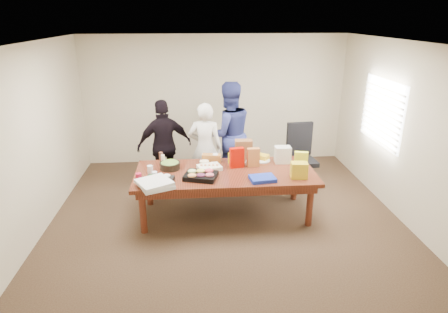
{
  "coord_description": "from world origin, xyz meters",
  "views": [
    {
      "loc": [
        -0.47,
        -5.46,
        3.05
      ],
      "look_at": [
        -0.01,
        0.1,
        0.96
      ],
      "focal_mm": 30.46,
      "sensor_mm": 36.0,
      "label": 1
    }
  ],
  "objects": [
    {
      "name": "grocery_bag_yellow",
      "position": [
        1.08,
        -0.33,
        0.87
      ],
      "size": [
        0.25,
        0.19,
        0.24
      ],
      "primitive_type": "cube",
      "rotation": [
        0.0,
        0.0,
        -0.08
      ],
      "color": "gold",
      "rests_on": "conference_table"
    },
    {
      "name": "wall_front",
      "position": [
        0.0,
        -2.5,
        1.35
      ],
      "size": [
        5.5,
        0.04,
        2.7
      ],
      "primitive_type": "cube",
      "color": "beige",
      "rests_on": "floor"
    },
    {
      "name": "veggie_tray",
      "position": [
        -1.0,
        -0.33,
        0.78
      ],
      "size": [
        0.47,
        0.4,
        0.06
      ],
      "primitive_type": "cube",
      "rotation": [
        0.0,
        0.0,
        -0.22
      ],
      "color": "black",
      "rests_on": "conference_table"
    },
    {
      "name": "dressing_bottle",
      "position": [
        -1.02,
        0.43,
        0.85
      ],
      "size": [
        0.08,
        0.08,
        0.2
      ],
      "primitive_type": "cylinder",
      "rotation": [
        0.0,
        0.0,
        -0.33
      ],
      "color": "brown",
      "rests_on": "conference_table"
    },
    {
      "name": "wall_left",
      "position": [
        -2.75,
        0.0,
        1.35
      ],
      "size": [
        0.04,
        5.0,
        2.7
      ],
      "primitive_type": "cube",
      "color": "beige",
      "rests_on": "floor"
    },
    {
      "name": "wall_right",
      "position": [
        2.75,
        0.0,
        1.35
      ],
      "size": [
        0.04,
        5.0,
        2.7
      ],
      "primitive_type": "cube",
      "color": "beige",
      "rests_on": "floor"
    },
    {
      "name": "floor",
      "position": [
        0.0,
        0.0,
        -0.01
      ],
      "size": [
        5.5,
        5.0,
        0.02
      ],
      "primitive_type": "cube",
      "color": "#47301E",
      "rests_on": "ground"
    },
    {
      "name": "chip_bag_red",
      "position": [
        0.2,
        0.17,
        0.91
      ],
      "size": [
        0.24,
        0.13,
        0.33
      ],
      "primitive_type": "cube",
      "rotation": [
        0.0,
        0.0,
        0.19
      ],
      "color": "#BC0D00",
      "rests_on": "conference_table"
    },
    {
      "name": "person_center",
      "position": [
        -0.28,
        0.93,
        0.82
      ],
      "size": [
        0.65,
        0.48,
        1.65
      ],
      "primitive_type": "imported",
      "rotation": [
        0.0,
        0.0,
        2.99
      ],
      "color": "silver",
      "rests_on": "floor"
    },
    {
      "name": "mustard_bottle",
      "position": [
        0.11,
        0.36,
        0.84
      ],
      "size": [
        0.07,
        0.07,
        0.17
      ],
      "primitive_type": "cylinder",
      "rotation": [
        0.0,
        0.0,
        -0.22
      ],
      "color": "#D5CD00",
      "rests_on": "conference_table"
    },
    {
      "name": "salad_bowl",
      "position": [
        -0.86,
        0.19,
        0.8
      ],
      "size": [
        0.4,
        0.4,
        0.11
      ],
      "primitive_type": "cylinder",
      "rotation": [
        0.0,
        0.0,
        0.24
      ],
      "color": "black",
      "rests_on": "conference_table"
    },
    {
      "name": "red_cup",
      "position": [
        -1.3,
        -0.24,
        0.81
      ],
      "size": [
        0.1,
        0.1,
        0.11
      ],
      "primitive_type": "cylinder",
      "rotation": [
        0.0,
        0.0,
        0.18
      ],
      "color": "#AE1631",
      "rests_on": "conference_table"
    },
    {
      "name": "pizza_box_upper",
      "position": [
        -1.05,
        -0.49,
        0.82
      ],
      "size": [
        0.59,
        0.59,
        0.05
      ],
      "primitive_type": "cube",
      "rotation": [
        0.0,
        0.0,
        0.52
      ],
      "color": "silver",
      "rests_on": "pizza_box_lower"
    },
    {
      "name": "pizza_box_lower",
      "position": [
        -1.03,
        -0.47,
        0.77
      ],
      "size": [
        0.57,
        0.57,
        0.05
      ],
      "primitive_type": "cube",
      "rotation": [
        0.0,
        0.0,
        0.4
      ],
      "color": "silver",
      "rests_on": "conference_table"
    },
    {
      "name": "dip_bowl_a",
      "position": [
        0.44,
        0.26,
        0.78
      ],
      "size": [
        0.18,
        0.18,
        0.06
      ],
      "primitive_type": "cylinder",
      "rotation": [
        0.0,
        0.0,
        0.13
      ],
      "color": "beige",
      "rests_on": "conference_table"
    },
    {
      "name": "plate_a",
      "position": [
        0.65,
        0.41,
        0.76
      ],
      "size": [
        0.28,
        0.28,
        0.02
      ],
      "primitive_type": "cylinder",
      "rotation": [
        0.0,
        0.0,
        0.01
      ],
      "color": "silver",
      "rests_on": "conference_table"
    },
    {
      "name": "ceiling",
      "position": [
        0.0,
        0.0,
        2.71
      ],
      "size": [
        5.5,
        5.0,
        0.02
      ],
      "primitive_type": "cube",
      "color": "white",
      "rests_on": "wall_back"
    },
    {
      "name": "window_blinds",
      "position": [
        2.68,
        0.6,
        1.5
      ],
      "size": [
        0.04,
        1.36,
        1.0
      ],
      "primitive_type": "cube",
      "color": "beige",
      "rests_on": "wall_right"
    },
    {
      "name": "chip_bag_orange",
      "position": [
        0.47,
        0.19,
        0.9
      ],
      "size": [
        0.2,
        0.1,
        0.31
      ],
      "primitive_type": "cube",
      "rotation": [
        0.0,
        0.0,
        0.08
      ],
      "color": "#BF6F34",
      "rests_on": "conference_table"
    },
    {
      "name": "ranch_bottle",
      "position": [
        -0.98,
        0.33,
        0.84
      ],
      "size": [
        0.08,
        0.08,
        0.19
      ],
      "primitive_type": "cylinder",
      "rotation": [
        0.0,
        0.0,
        -0.28
      ],
      "color": "beige",
      "rests_on": "conference_table"
    },
    {
      "name": "clear_cup_b",
      "position": [
        -1.16,
        0.05,
        0.81
      ],
      "size": [
        0.09,
        0.09,
        0.12
      ],
      "primitive_type": "cylinder",
      "rotation": [
        0.0,
        0.0,
        0.05
      ],
      "color": "white",
      "rests_on": "conference_table"
    },
    {
      "name": "person_left",
      "position": [
        -1.0,
        1.1,
        0.84
      ],
      "size": [
        1.05,
        0.65,
        1.67
      ],
      "primitive_type": "imported",
      "rotation": [
        0.0,
        0.0,
        3.41
      ],
      "color": "black",
      "rests_on": "floor"
    },
    {
      "name": "person_right",
      "position": [
        0.16,
        1.24,
        0.97
      ],
      "size": [
        1.1,
        0.95,
        1.95
      ],
      "primitive_type": "imported",
      "rotation": [
        0.0,
        0.0,
        3.39
      ],
      "color": "navy",
      "rests_on": "floor"
    },
    {
      "name": "plate_b",
      "position": [
        0.44,
        0.44,
        0.76
      ],
      "size": [
        0.27,
        0.27,
        0.01
      ],
      "primitive_type": "cylinder",
      "rotation": [
        0.0,
        0.0,
        -0.16
      ],
      "color": "beige",
      "rests_on": "conference_table"
    },
    {
      "name": "kraft_bag",
      "position": [
        0.34,
        0.44,
        0.93
      ],
      "size": [
        0.29,
        0.17,
        0.37
      ],
      "primitive_type": "cube",
      "rotation": [
        0.0,
        0.0,
        -0.03
      ],
      "color": "brown",
      "rests_on": "conference_table"
    },
    {
      "name": "dip_bowl_b",
      "position": [
        -0.31,
        0.33,
        0.78
      ],
      "size": [
        0.18,
        0.18,
        0.06
      ],
      "primitive_type": "cylinder",
      "rotation": [
        0.0,
        0.0,
        -0.23
      ],
      "color": "#F9E7B8",
      "rests_on": "conference_table"
    },
    {
      "name": "chip_bag_yellow",
      "position": [
        1.18,
        -0.05,
        0.9
      ],
      "size": [
        0.22,
        0.12,
        0.31
      ],
      "primitive_type": "cube",
      "rotation": [
        0.0,
        0.0,
        -0.22
      ],
      "color": "yellow",
      "rests_on": "conference_table"
    },
    {
      "name": "banana_bunch",
      "position": [
        0.64,
        0.49,
        0.79
      ],
      "size": [
        0.3,
        0.28,
        0.09
      ],
      "primitive_type": "cube",
      "rotation": [
        0.0,
        0.0,
        -0.66
      ],
      "color": "gold",
      "rests_on": "conference_table"
    },
    {
      "name": "wall_back",
      "position": [
        0.0,
        2.5,
        1.35
      ],
      "size": [
        5.5,
        0.04,
        2.7
      ],
      "primitive_type": "cube",
      "color": "beige",
      "rests_on": "floor"
    },
    {
      "name": "clear_cup_a",
      "position": [
        -1.07,
        -0.2,
        0.81
      ],
      "size": [
        0.1,
        0.1,
        0.12
      ],
      "primitive_type": "cylinder",
      "rotation": [
        0.0,
        0.0,
        -0.24
      ],
      "color": "silver",
      "rests_on": "conference_table"
    },
    {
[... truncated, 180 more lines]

